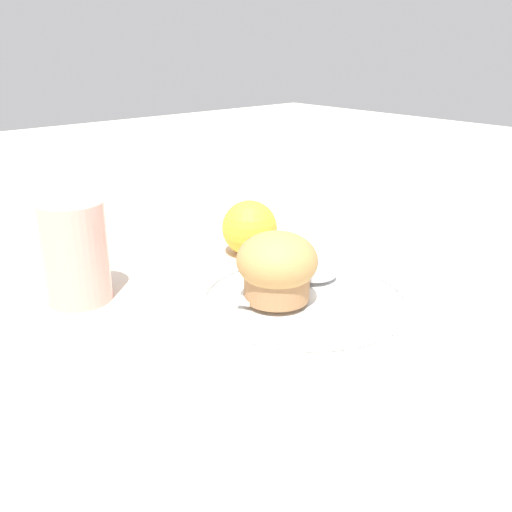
# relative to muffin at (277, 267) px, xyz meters

# --- Properties ---
(ground_plane) EXTENTS (3.00, 3.00, 0.00)m
(ground_plane) POSITION_rel_muffin_xyz_m (0.01, -0.01, -0.05)
(ground_plane) COLOR beige
(plate) EXTENTS (0.22, 0.22, 0.02)m
(plate) POSITION_rel_muffin_xyz_m (0.03, -0.01, -0.05)
(plate) COLOR white
(plate) RESTS_ON ground_plane
(muffin) EXTENTS (0.08, 0.08, 0.07)m
(muffin) POSITION_rel_muffin_xyz_m (0.00, 0.00, 0.00)
(muffin) COLOR #9E7047
(muffin) RESTS_ON plate
(cream_ramekin) EXTENTS (0.06, 0.06, 0.02)m
(cream_ramekin) POSITION_rel_muffin_xyz_m (0.08, 0.02, -0.03)
(cream_ramekin) COLOR silver
(cream_ramekin) RESTS_ON plate
(berry_pair) EXTENTS (0.02, 0.01, 0.01)m
(berry_pair) POSITION_rel_muffin_xyz_m (0.02, 0.03, -0.03)
(berry_pair) COLOR #4C194C
(berry_pair) RESTS_ON plate
(butter_knife) EXTENTS (0.15, 0.09, 0.00)m
(butter_knife) POSITION_rel_muffin_xyz_m (0.03, 0.05, -0.03)
(butter_knife) COLOR silver
(butter_knife) RESTS_ON plate
(orange_fruit) EXTENTS (0.07, 0.07, 0.07)m
(orange_fruit) POSITION_rel_muffin_xyz_m (0.10, 0.16, -0.02)
(orange_fruit) COLOR #F4A82D
(orange_fruit) RESTS_ON ground_plane
(juice_glass) EXTENTS (0.07, 0.07, 0.11)m
(juice_glass) POSITION_rel_muffin_xyz_m (-0.14, 0.17, 0.00)
(juice_glass) COLOR #E5998C
(juice_glass) RESTS_ON ground_plane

